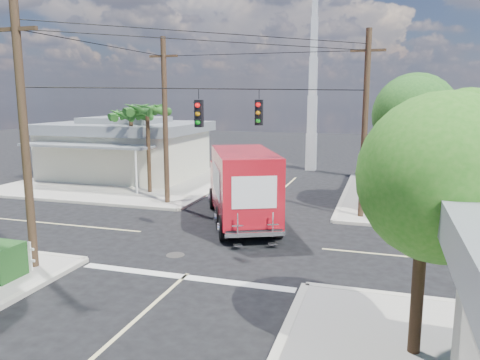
% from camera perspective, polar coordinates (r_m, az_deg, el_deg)
% --- Properties ---
extents(ground, '(120.00, 120.00, 0.00)m').
position_cam_1_polar(ground, '(19.71, -1.73, -7.29)').
color(ground, black).
rests_on(ground, ground).
extents(sidewalk_ne, '(14.12, 14.12, 0.14)m').
position_cam_1_polar(sidewalk_ne, '(29.64, 26.07, -2.27)').
color(sidewalk_ne, '#ACA79C').
rests_on(sidewalk_ne, ground).
extents(sidewalk_nw, '(14.12, 14.12, 0.14)m').
position_cam_1_polar(sidewalk_nw, '(33.82, -13.29, -0.09)').
color(sidewalk_nw, '#ACA79C').
rests_on(sidewalk_nw, ground).
extents(road_markings, '(32.00, 32.00, 0.01)m').
position_cam_1_polar(road_markings, '(18.39, -3.23, -8.58)').
color(road_markings, beige).
rests_on(road_markings, ground).
extents(building_nw, '(10.80, 10.20, 4.30)m').
position_cam_1_polar(building_nw, '(35.45, -13.71, 3.87)').
color(building_nw, beige).
rests_on(building_nw, sidewalk_nw).
extents(radio_tower, '(0.80, 0.80, 17.00)m').
position_cam_1_polar(radio_tower, '(38.20, 8.83, 9.60)').
color(radio_tower, silver).
rests_on(radio_tower, ground).
extents(tree_ne_front, '(4.21, 4.14, 6.66)m').
position_cam_1_polar(tree_ne_front, '(24.60, 19.85, 6.89)').
color(tree_ne_front, '#422D1C').
rests_on(tree_ne_front, sidewalk_ne).
extents(tree_ne_back, '(3.77, 3.66, 5.82)m').
position_cam_1_polar(tree_ne_back, '(27.05, 25.10, 5.54)').
color(tree_ne_back, '#422D1C').
rests_on(tree_ne_back, sidewalk_ne).
extents(tree_se, '(3.67, 3.54, 5.62)m').
position_cam_1_polar(tree_se, '(10.74, 21.70, -0.51)').
color(tree_se, '#422D1C').
rests_on(tree_se, sidewalk_se).
extents(palm_nw_front, '(3.01, 3.08, 5.59)m').
position_cam_1_polar(palm_nw_front, '(28.73, -11.25, 8.22)').
color(palm_nw_front, '#422D1C').
rests_on(palm_nw_front, sidewalk_nw).
extents(palm_nw_back, '(3.01, 3.08, 5.19)m').
position_cam_1_polar(palm_nw_back, '(31.03, -13.18, 7.58)').
color(palm_nw_back, '#422D1C').
rests_on(palm_nw_back, sidewalk_nw).
extents(utility_poles, '(12.00, 10.68, 9.00)m').
position_cam_1_polar(utility_poles, '(20.90, -4.51, 6.74)').
color(utility_poles, '#473321').
rests_on(utility_poles, ground).
extents(vending_boxes, '(1.90, 0.50, 1.10)m').
position_cam_1_polar(vending_boxes, '(24.55, 17.69, -2.61)').
color(vending_boxes, '#A81C15').
rests_on(vending_boxes, sidewalk_ne).
extents(delivery_truck, '(5.50, 8.31, 3.49)m').
position_cam_1_polar(delivery_truck, '(21.94, 0.22, -0.71)').
color(delivery_truck, black).
rests_on(delivery_truck, ground).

